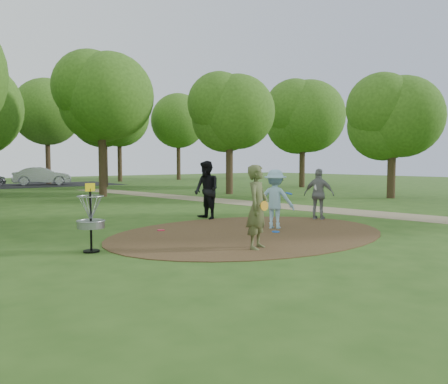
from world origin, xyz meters
TOP-DOWN VIEW (x-y plane):
  - ground at (0.00, 0.00)m, footprint 100.00×100.00m
  - dirt_clearing at (0.00, 0.00)m, footprint 8.40×8.40m
  - footpath at (6.50, 2.00)m, footprint 7.55×39.89m
  - parking_lot at (2.00, 30.00)m, footprint 14.00×8.00m
  - player_observer_with_disc at (-1.37, -1.77)m, footprint 0.84×0.74m
  - player_throwing_with_disc at (1.13, 0.15)m, footprint 1.36×1.32m
  - player_walking_with_disc at (0.81, 3.20)m, footprint 0.83×1.04m
  - player_waiting_with_disc at (3.79, 0.67)m, footprint 0.83×1.13m
  - disc_ground_blue at (0.62, -0.39)m, footprint 0.22×0.22m
  - disc_ground_red at (-1.79, 1.89)m, footprint 0.22×0.22m
  - car_right at (2.92, 30.12)m, footprint 4.96×3.00m
  - disc_golf_basket at (-4.50, 0.30)m, footprint 0.63×0.63m
  - tree_ring at (1.84, 9.85)m, footprint 36.91×45.25m

SIDE VIEW (x-z plane):
  - ground at x=0.00m, z-range 0.00..0.00m
  - parking_lot at x=2.00m, z-range 0.00..0.01m
  - footpath at x=6.50m, z-range 0.00..0.01m
  - dirt_clearing at x=0.00m, z-range 0.00..0.02m
  - disc_ground_blue at x=0.62m, z-range 0.02..0.04m
  - disc_ground_red at x=-1.79m, z-range 0.02..0.04m
  - car_right at x=2.92m, z-range 0.00..1.54m
  - disc_golf_basket at x=-4.50m, z-range 0.10..1.64m
  - player_waiting_with_disc at x=3.79m, z-range 0.00..1.78m
  - player_throwing_with_disc at x=1.13m, z-range 0.00..1.78m
  - player_observer_with_disc at x=-1.37m, z-range 0.00..1.94m
  - player_walking_with_disc at x=0.81m, z-range 0.00..2.05m
  - tree_ring at x=1.84m, z-range 0.71..9.82m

